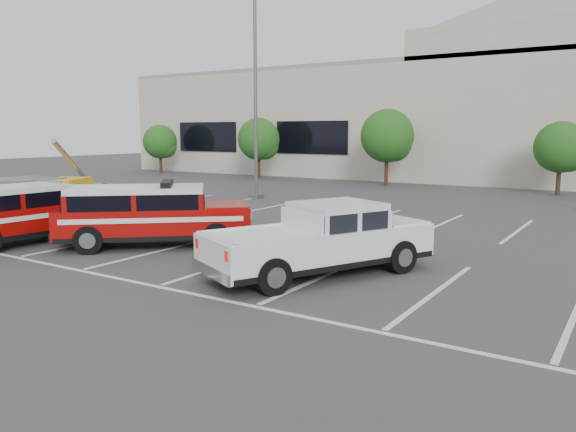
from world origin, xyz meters
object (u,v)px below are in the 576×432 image
at_px(fire_chief_suv, 152,220).
at_px(ladder_suv, 21,217).
at_px(utility_rig, 63,196).
at_px(tree_far_left, 161,143).
at_px(tree_left, 260,141).
at_px(white_pickup, 321,247).
at_px(tree_mid_left, 389,138).
at_px(light_pole_left, 255,97).
at_px(convention_building, 508,114).
at_px(tree_mid_right, 563,149).

xyz_separation_m(fire_chief_suv, ladder_suv, (-3.77, -1.88, -0.00)).
bearing_deg(fire_chief_suv, utility_rig, -151.69).
relative_size(tree_far_left, tree_left, 0.90).
relative_size(fire_chief_suv, ladder_suv, 1.07).
relative_size(fire_chief_suv, white_pickup, 0.94).
distance_m(tree_far_left, tree_mid_left, 20.01).
bearing_deg(ladder_suv, light_pole_left, 96.95).
height_order(light_pole_left, fire_chief_suv, light_pole_left).
bearing_deg(utility_rig, convention_building, 40.97).
xyz_separation_m(tree_left, fire_chief_suv, (11.47, -21.70, -1.97)).
bearing_deg(utility_rig, light_pole_left, 35.85).
xyz_separation_m(tree_far_left, fire_chief_suv, (21.47, -21.70, -1.70)).
height_order(white_pickup, utility_rig, utility_rig).
bearing_deg(tree_left, light_pole_left, -55.48).
distance_m(convention_building, tree_left, 18.11).
relative_size(light_pole_left, fire_chief_suv, 1.84).
distance_m(light_pole_left, fire_chief_suv, 13.26).
height_order(convention_building, light_pole_left, convention_building).
distance_m(tree_far_left, utility_rig, 22.01).
bearing_deg(light_pole_left, utility_rig, -119.75).
xyz_separation_m(convention_building, white_pickup, (2.38, -31.78, -4.03)).
height_order(convention_building, white_pickup, convention_building).
distance_m(tree_mid_left, ladder_suv, 23.80).
bearing_deg(tree_mid_right, light_pole_left, -142.50).
xyz_separation_m(light_pole_left, ladder_suv, (0.80, -13.53, -4.38)).
distance_m(fire_chief_suv, ladder_suv, 4.21).
distance_m(white_pickup, ladder_suv, 9.90).
relative_size(convention_building, utility_rig, 13.63).
relative_size(tree_mid_right, utility_rig, 0.91).
xyz_separation_m(tree_mid_right, light_pole_left, (-13.09, -10.05, 2.68)).
height_order(tree_far_left, utility_rig, tree_far_left).
distance_m(tree_far_left, light_pole_left, 19.85).
height_order(convention_building, tree_far_left, convention_building).
height_order(tree_left, tree_mid_right, tree_left).
bearing_deg(tree_far_left, utility_rig, -56.01).
bearing_deg(ladder_suv, utility_rig, 138.85).
xyz_separation_m(convention_building, light_pole_left, (-8.18, -19.86, 0.47)).
distance_m(tree_far_left, ladder_suv, 29.54).
distance_m(tree_left, fire_chief_suv, 24.63).
bearing_deg(tree_mid_right, tree_far_left, 180.00).
relative_size(white_pickup, utility_rig, 1.35).
distance_m(convention_building, white_pickup, 32.12).
xyz_separation_m(light_pole_left, fire_chief_suv, (4.57, -11.65, -4.38)).
height_order(tree_mid_right, fire_chief_suv, tree_mid_right).
height_order(tree_left, white_pickup, tree_left).
relative_size(tree_mid_right, fire_chief_suv, 0.72).
xyz_separation_m(ladder_suv, utility_rig, (-5.45, 5.40, -0.18)).
bearing_deg(fire_chief_suv, tree_mid_left, 143.08).
bearing_deg(light_pole_left, convention_building, 67.61).
distance_m(tree_mid_left, fire_chief_suv, 21.86).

